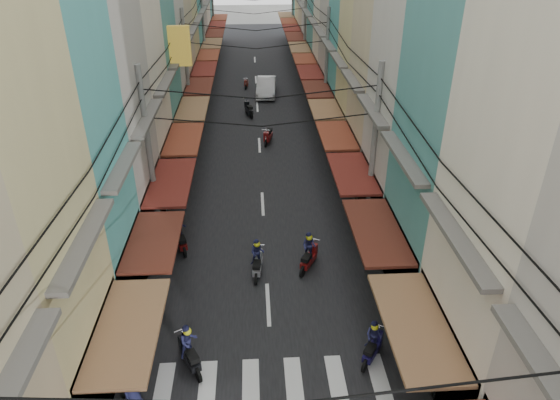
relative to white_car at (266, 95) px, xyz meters
name	(u,v)px	position (x,y,z in m)	size (l,w,h in m)	color
ground	(266,273)	(-0.84, -25.14, 0.00)	(160.00, 160.00, 0.00)	slate
road	(258,115)	(-0.84, -5.14, 0.01)	(10.00, 80.00, 0.02)	black
sidewalk_left	(173,117)	(-7.34, -5.14, 0.03)	(3.00, 80.00, 0.06)	gray
sidewalk_right	(341,113)	(5.66, -5.14, 0.03)	(3.00, 80.00, 0.06)	gray
crosswalk	(273,387)	(-0.84, -31.14, 0.03)	(7.55, 2.40, 0.01)	silver
utility_poles	(257,41)	(-0.84, -10.12, 6.59)	(10.20, 66.13, 8.20)	slate
white_car	(266,95)	(0.00, 0.00, 0.00)	(5.27, 2.07, 1.86)	silver
bicycle	(431,316)	(5.33, -28.14, 0.00)	(0.54, 1.45, 1.00)	black
moving_scooters	(255,217)	(-1.25, -21.36, 0.52)	(7.72, 34.24, 1.80)	black
parked_scooters	(399,309)	(4.00, -28.21, 0.47)	(12.73, 15.50, 0.99)	black
pedestrians	(181,227)	(-4.62, -22.85, 1.02)	(12.37, 22.38, 2.24)	black
market_umbrella	(465,261)	(6.36, -27.81, 2.30)	(2.48, 2.48, 2.61)	#B2B2B7
traffic_sign	(418,283)	(4.35, -28.74, 2.08)	(0.10, 0.63, 2.87)	slate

